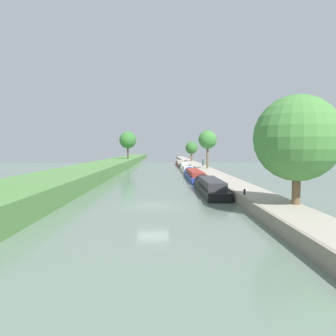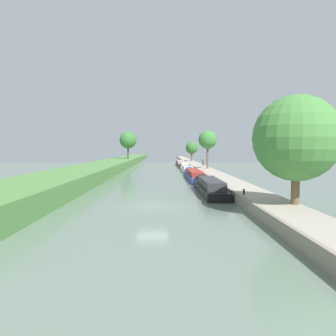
# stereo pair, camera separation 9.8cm
# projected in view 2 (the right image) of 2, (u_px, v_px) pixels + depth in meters

# --- Properties ---
(ground_plane) EXTENTS (160.00, 160.00, 0.00)m
(ground_plane) POSITION_uv_depth(u_px,v_px,m) (152.00, 206.00, 26.34)
(ground_plane) COLOR slate
(left_grassy_bank) EXTENTS (7.39, 260.00, 1.73)m
(left_grassy_bank) POSITION_uv_depth(u_px,v_px,m) (16.00, 195.00, 26.16)
(left_grassy_bank) COLOR #518442
(left_grassy_bank) RESTS_ON ground_plane
(right_towpath) EXTENTS (3.02, 260.00, 0.83)m
(right_towpath) POSITION_uv_depth(u_px,v_px,m) (260.00, 200.00, 26.42)
(right_towpath) COLOR #A89E8E
(right_towpath) RESTS_ON ground_plane
(stone_quay) EXTENTS (0.25, 260.00, 0.88)m
(stone_quay) POSITION_uv_depth(u_px,v_px,m) (239.00, 200.00, 26.40)
(stone_quay) COLOR gray
(stone_quay) RESTS_ON ground_plane
(narrowboat_black) EXTENTS (2.07, 13.11, 2.12)m
(narrowboat_black) POSITION_uv_depth(u_px,v_px,m) (209.00, 187.00, 33.98)
(narrowboat_black) COLOR black
(narrowboat_black) RESTS_ON ground_plane
(narrowboat_blue) EXTENTS (2.05, 16.87, 1.99)m
(narrowboat_blue) POSITION_uv_depth(u_px,v_px,m) (194.00, 175.00, 49.79)
(narrowboat_blue) COLOR #283D93
(narrowboat_blue) RESTS_ON ground_plane
(narrowboat_cream) EXTENTS (2.03, 11.39, 1.93)m
(narrowboat_cream) POSITION_uv_depth(u_px,v_px,m) (187.00, 169.00, 64.27)
(narrowboat_cream) COLOR beige
(narrowboat_cream) RESTS_ON ground_plane
(narrowboat_teal) EXTENTS (1.91, 12.20, 1.89)m
(narrowboat_teal) POSITION_uv_depth(u_px,v_px,m) (184.00, 166.00, 75.83)
(narrowboat_teal) COLOR #195B60
(narrowboat_teal) RESTS_ON ground_plane
(narrowboat_maroon) EXTENTS (2.06, 14.11, 2.04)m
(narrowboat_maroon) POSITION_uv_depth(u_px,v_px,m) (180.00, 163.00, 89.73)
(narrowboat_maroon) COLOR maroon
(narrowboat_maroon) RESTS_ON ground_plane
(tree_rightbank_near) EXTENTS (5.70, 5.70, 7.25)m
(tree_rightbank_near) POSITION_uv_depth(u_px,v_px,m) (296.00, 138.00, 21.75)
(tree_rightbank_near) COLOR brown
(tree_rightbank_near) RESTS_ON right_towpath
(tree_rightbank_midnear) EXTENTS (3.39, 3.39, 7.03)m
(tree_rightbank_midnear) POSITION_uv_depth(u_px,v_px,m) (208.00, 140.00, 61.32)
(tree_rightbank_midnear) COLOR brown
(tree_rightbank_midnear) RESTS_ON right_towpath
(tree_rightbank_midfar) EXTENTS (3.54, 3.54, 5.64)m
(tree_rightbank_midfar) POSITION_uv_depth(u_px,v_px,m) (192.00, 148.00, 97.42)
(tree_rightbank_midfar) COLOR brown
(tree_rightbank_midfar) RESTS_ON right_towpath
(tree_leftbank_downstream) EXTENTS (4.68, 4.68, 7.49)m
(tree_leftbank_downstream) POSITION_uv_depth(u_px,v_px,m) (128.00, 140.00, 91.92)
(tree_leftbank_downstream) COLOR #4C3828
(tree_leftbank_downstream) RESTS_ON left_grassy_bank
(person_walking) EXTENTS (0.34, 0.34, 1.66)m
(person_walking) POSITION_uv_depth(u_px,v_px,m) (203.00, 162.00, 70.39)
(person_walking) COLOR #282D42
(person_walking) RESTS_ON right_towpath
(mooring_bollard_near) EXTENTS (0.16, 0.16, 0.45)m
(mooring_bollard_near) POSITION_uv_depth(u_px,v_px,m) (244.00, 192.00, 26.62)
(mooring_bollard_near) COLOR black
(mooring_bollard_near) RESTS_ON right_towpath
(mooring_bollard_far) EXTENTS (0.16, 0.16, 0.45)m
(mooring_bollard_far) POSITION_uv_depth(u_px,v_px,m) (186.00, 160.00, 96.30)
(mooring_bollard_far) COLOR black
(mooring_bollard_far) RESTS_ON right_towpath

